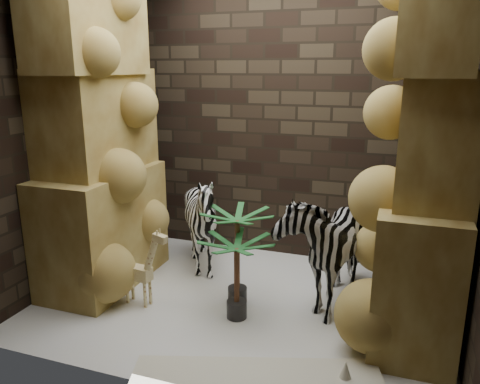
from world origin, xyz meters
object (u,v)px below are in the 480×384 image
at_px(palm_front, 237,257).
at_px(surfboard, 257,379).
at_px(zebra_right, 326,234).
at_px(giraffe_toy, 137,264).
at_px(palm_back, 237,278).
at_px(zebra_left, 202,227).

relative_size(palm_front, surfboard, 0.52).
bearing_deg(zebra_right, giraffe_toy, -151.17).
relative_size(palm_back, surfboard, 0.43).
relative_size(zebra_left, surfboard, 0.64).
xyz_separation_m(zebra_right, zebra_left, (-1.27, 0.19, -0.14)).
bearing_deg(palm_front, surfboard, -63.73).
distance_m(zebra_right, palm_front, 0.80).
height_order(zebra_right, giraffe_toy, zebra_right).
xyz_separation_m(zebra_right, giraffe_toy, (-1.53, -0.63, -0.25)).
distance_m(zebra_right, giraffe_toy, 1.67).
relative_size(zebra_right, palm_front, 1.44).
bearing_deg(zebra_left, palm_back, -37.23).
relative_size(giraffe_toy, palm_back, 1.05).
bearing_deg(palm_back, palm_front, 108.21).
distance_m(zebra_right, palm_back, 0.89).
bearing_deg(surfboard, palm_front, 98.64).
bearing_deg(palm_front, zebra_left, 137.35).
height_order(zebra_left, palm_back, zebra_left).
bearing_deg(surfboard, zebra_right, 62.78).
distance_m(zebra_left, surfboard, 1.88).
relative_size(zebra_right, surfboard, 0.75).
bearing_deg(palm_front, palm_back, -71.79).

